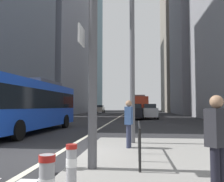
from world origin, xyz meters
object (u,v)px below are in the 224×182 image
object	(u,v)px
city_bus_red_receding	(139,105)
traffic_signal_gantry	(26,12)
city_bus_blue_oncoming	(29,103)
bollard_left	(71,166)
car_receding_far	(149,111)
pedestrian_waiting	(217,140)
pedestrian_far	(129,121)
street_lamp_post	(132,20)
car_receding_near	(136,112)
car_oncoming_mid	(100,109)

from	to	relation	value
city_bus_red_receding	traffic_signal_gantry	world-z (taller)	traffic_signal_gantry
city_bus_blue_oncoming	bollard_left	bearing A→B (deg)	-62.40
car_receding_far	pedestrian_waiting	bearing A→B (deg)	-90.50
city_bus_blue_oncoming	pedestrian_far	distance (m)	8.75
pedestrian_waiting	street_lamp_post	bearing A→B (deg)	104.27
car_receding_near	city_bus_red_receding	bearing A→B (deg)	87.49
car_oncoming_mid	car_receding_near	distance (m)	32.05
car_receding_near	traffic_signal_gantry	distance (m)	25.39
traffic_signal_gantry	pedestrian_far	world-z (taller)	traffic_signal_gantry
bollard_left	pedestrian_waiting	xyz separation A→B (m)	(2.47, 0.04, 0.47)
car_oncoming_mid	bollard_left	world-z (taller)	car_oncoming_mid
city_bus_red_receding	pedestrian_far	distance (m)	32.65
pedestrian_far	street_lamp_post	bearing A→B (deg)	84.56
street_lamp_post	traffic_signal_gantry	bearing A→B (deg)	-121.56
car_oncoming_mid	car_receding_far	world-z (taller)	same
city_bus_blue_oncoming	city_bus_red_receding	world-z (taller)	same
street_lamp_post	pedestrian_waiting	world-z (taller)	street_lamp_post
city_bus_blue_oncoming	street_lamp_post	bearing A→B (deg)	-35.64
city_bus_red_receding	car_receding_far	xyz separation A→B (m)	(1.27, -9.19, -0.85)
car_receding_near	pedestrian_far	distance (m)	22.00
car_receding_near	street_lamp_post	distance (m)	21.22
city_bus_red_receding	car_receding_far	distance (m)	9.32
car_receding_near	car_receding_far	size ratio (longest dim) A/B	0.99
car_oncoming_mid	street_lamp_post	world-z (taller)	street_lamp_post
traffic_signal_gantry	street_lamp_post	distance (m)	5.17
traffic_signal_gantry	pedestrian_waiting	distance (m)	5.37
city_bus_red_receding	car_receding_near	world-z (taller)	city_bus_red_receding
city_bus_red_receding	car_receding_near	size ratio (longest dim) A/B	2.50
city_bus_red_receding	car_receding_near	xyz separation A→B (m)	(-0.47, -10.64, -0.85)
traffic_signal_gantry	street_lamp_post	size ratio (longest dim) A/B	0.75
car_oncoming_mid	street_lamp_post	bearing A→B (deg)	-80.04
city_bus_blue_oncoming	street_lamp_post	world-z (taller)	street_lamp_post
city_bus_red_receding	bollard_left	world-z (taller)	city_bus_red_receding
city_bus_blue_oncoming	car_receding_near	xyz separation A→B (m)	(6.55, 16.09, -0.85)
bollard_left	car_oncoming_mid	bearing A→B (deg)	98.01
bollard_left	pedestrian_far	distance (m)	4.87
city_bus_red_receding	pedestrian_far	world-z (taller)	city_bus_red_receding
car_oncoming_mid	pedestrian_far	size ratio (longest dim) A/B	2.47
car_oncoming_mid	traffic_signal_gantry	distance (m)	56.26
car_receding_near	bollard_left	size ratio (longest dim) A/B	5.47
pedestrian_waiting	city_bus_blue_oncoming	bearing A→B (deg)	127.13
car_oncoming_mid	pedestrian_far	world-z (taller)	car_oncoming_mid
car_receding_far	bollard_left	bearing A→B (deg)	-95.50
city_bus_blue_oncoming	pedestrian_far	bearing A→B (deg)	-42.60
traffic_signal_gantry	bollard_left	xyz separation A→B (m)	(1.67, -1.70, -3.46)
car_oncoming_mid	traffic_signal_gantry	world-z (taller)	traffic_signal_gantry
pedestrian_waiting	pedestrian_far	size ratio (longest dim) A/B	0.98
street_lamp_post	pedestrian_far	size ratio (longest dim) A/B	4.69
car_receding_far	street_lamp_post	distance (m)	22.71
car_receding_far	traffic_signal_gantry	xyz separation A→B (m)	(-4.39, -26.51, 3.08)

